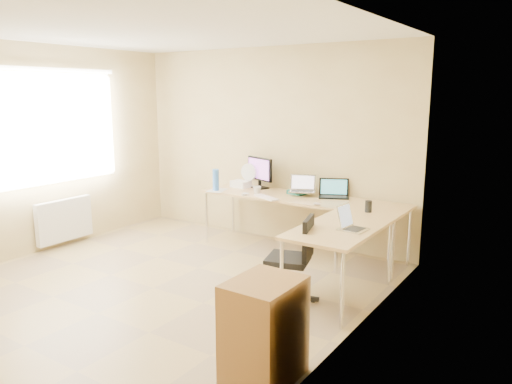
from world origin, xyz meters
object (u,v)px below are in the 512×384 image
Objects in this scene: desk_fan at (251,176)px; laptop_return at (354,220)px; laptop_center at (302,184)px; desk_main at (301,225)px; monitor at (260,173)px; office_chair at (288,250)px; desk_return at (339,262)px; cabinet at (264,331)px; keyboard at (266,197)px; water_bottle at (216,180)px; mug at (257,190)px; laptop_black at (334,188)px.

desk_fan is 1.04× the size of laptop_return.
laptop_return is (1.15, -1.12, -0.06)m from laptop_center.
monitor is at bearing 165.02° from desk_main.
office_chair is at bearing -45.03° from desk_fan.
office_chair is (1.32, -1.51, -0.44)m from monitor.
cabinet is (0.15, -1.60, -0.01)m from desk_return.
desk_fan reaches higher than desk_main.
laptop_center is 2.95m from cabinet.
keyboard is 0.77m from desk_fan.
monitor is at bearing 147.22° from laptop_center.
laptop_center is at bearing 74.67° from keyboard.
water_bottle is at bearing 132.46° from office_chair.
desk_return is 4.08× the size of laptop_center.
desk_main is 24.98× the size of mug.
office_chair reaches higher than keyboard.
laptop_center is 0.37× the size of office_chair.
laptop_center is at bearing 173.57° from laptop_black.
laptop_black is at bearing -3.97° from laptop_center.
laptop_black reaches higher than office_chair.
desk_return is 2.28m from water_bottle.
office_chair is (1.70, -1.03, -0.38)m from water_bottle.
monitor reaches higher than cabinet.
mug is at bearing 118.01° from office_chair.
laptop_center is at bearing 113.74° from cabinet.
keyboard is 1.40× the size of laptop_return.
desk_return is at bearing -87.40° from laptop_black.
cabinet is (1.87, -2.80, -0.58)m from monitor.
monitor is 0.68m from keyboard.
laptop_black is at bearing 117.70° from desk_return.
keyboard is 0.81m from water_bottle.
desk_fan is (-0.15, 0.00, -0.06)m from monitor.
laptop_center is at bearing -7.64° from desk_fan.
water_bottle is (-0.56, -0.13, 0.10)m from mug.
laptop_return is (0.15, -0.04, 0.46)m from desk_return.
mug is 0.37× the size of laptop_return.
keyboard is at bearing -137.70° from desk_main.
desk_return is at bearing -14.68° from monitor.
laptop_center reaches higher than desk_main.
cabinet reaches higher than desk_main.
monitor is at bearing 145.14° from desk_return.
office_chair reaches higher than mug.
office_chair is (0.90, -1.01, -0.24)m from keyboard.
office_chair is (-0.40, -0.31, 0.14)m from desk_return.
laptop_black is 0.43× the size of office_chair.
mug is 0.37× the size of water_bottle.
desk_fan is (-1.87, 1.20, 0.51)m from desk_return.
water_bottle is at bearing -108.26° from monitor.
desk_return is 2.28m from desk_fan.
desk_return is at bearing -45.73° from desk_main.
keyboard is 1.64m from laptop_return.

